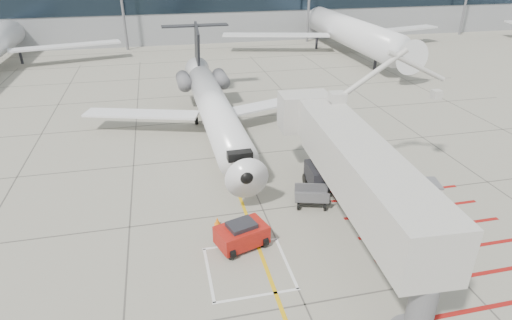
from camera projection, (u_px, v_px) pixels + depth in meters
name	position (u px, v px, depth m)	size (l,w,h in m)	color
ground_plane	(281.00, 250.00, 22.91)	(260.00, 260.00, 0.00)	gray
regional_jet	(218.00, 100.00, 33.65)	(22.78, 28.73, 7.53)	white
jet_bridge	(364.00, 184.00, 21.73)	(8.91, 18.82, 7.53)	beige
pushback_tug	(242.00, 234.00, 22.94)	(2.66, 1.66, 1.55)	#AA1810
baggage_cart	(311.00, 197.00, 26.59)	(2.07, 1.31, 1.31)	#4F4F53
ground_power_unit	(416.00, 197.00, 25.93)	(2.51, 1.46, 1.99)	beige
cone_nose	(217.00, 221.00, 24.92)	(0.36, 0.36, 0.50)	orange
cone_side	(254.00, 171.00, 30.48)	(0.38, 0.38, 0.53)	#FF470D
bg_aircraft_c	(342.00, 10.00, 64.87)	(36.37, 40.41, 12.12)	silver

